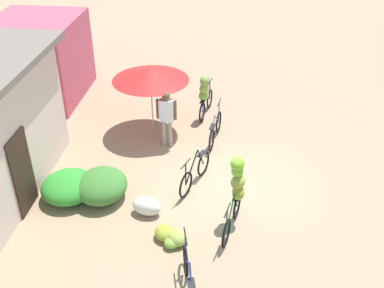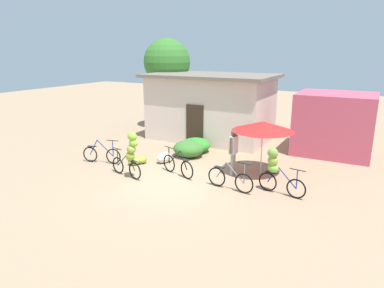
{
  "view_description": "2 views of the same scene",
  "coord_description": "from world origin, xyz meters",
  "px_view_note": "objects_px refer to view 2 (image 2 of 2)",
  "views": [
    {
      "loc": [
        -9.73,
        -0.2,
        7.25
      ],
      "look_at": [
        0.25,
        0.89,
        0.95
      ],
      "focal_mm": 43.67,
      "sensor_mm": 36.0,
      "label": 1
    },
    {
      "loc": [
        5.98,
        -9.56,
        4.47
      ],
      "look_at": [
        0.19,
        1.2,
        1.14
      ],
      "focal_mm": 32.25,
      "sensor_mm": 36.0,
      "label": 2
    }
  ],
  "objects_px": {
    "building_low": "(211,106)",
    "bicycle_rightmost": "(276,168)",
    "tree_behind_building": "(167,63)",
    "bicycle_center_loaded": "(178,166)",
    "produce_sack": "(164,157)",
    "bicycle_by_shop": "(230,179)",
    "bicycle_leftmost": "(102,155)",
    "shop_pink": "(334,124)",
    "banana_pile_on_ground": "(137,161)",
    "market_umbrella": "(263,126)",
    "person_vendor": "(233,148)",
    "bicycle_near_pile": "(130,152)"
  },
  "relations": [
    {
      "from": "bicycle_rightmost",
      "to": "person_vendor",
      "type": "bearing_deg",
      "value": 153.07
    },
    {
      "from": "bicycle_leftmost",
      "to": "building_low",
      "type": "bearing_deg",
      "value": 69.94
    },
    {
      "from": "market_umbrella",
      "to": "produce_sack",
      "type": "bearing_deg",
      "value": -171.8
    },
    {
      "from": "tree_behind_building",
      "to": "bicycle_leftmost",
      "type": "relative_size",
      "value": 3.1
    },
    {
      "from": "tree_behind_building",
      "to": "banana_pile_on_ground",
      "type": "bearing_deg",
      "value": -68.43
    },
    {
      "from": "shop_pink",
      "to": "bicycle_center_loaded",
      "type": "height_order",
      "value": "shop_pink"
    },
    {
      "from": "bicycle_center_loaded",
      "to": "produce_sack",
      "type": "relative_size",
      "value": 2.3
    },
    {
      "from": "building_low",
      "to": "banana_pile_on_ground",
      "type": "height_order",
      "value": "building_low"
    },
    {
      "from": "bicycle_center_loaded",
      "to": "building_low",
      "type": "bearing_deg",
      "value": 103.25
    },
    {
      "from": "tree_behind_building",
      "to": "bicycle_center_loaded",
      "type": "relative_size",
      "value": 3.19
    },
    {
      "from": "tree_behind_building",
      "to": "bicycle_leftmost",
      "type": "xyz_separation_m",
      "value": [
        1.23,
        -7.04,
        -3.4
      ]
    },
    {
      "from": "banana_pile_on_ground",
      "to": "produce_sack",
      "type": "xyz_separation_m",
      "value": [
        0.88,
        0.69,
        0.07
      ]
    },
    {
      "from": "market_umbrella",
      "to": "bicycle_center_loaded",
      "type": "distance_m",
      "value": 3.41
    },
    {
      "from": "bicycle_center_loaded",
      "to": "banana_pile_on_ground",
      "type": "relative_size",
      "value": 1.76
    },
    {
      "from": "tree_behind_building",
      "to": "bicycle_leftmost",
      "type": "bearing_deg",
      "value": -80.1
    },
    {
      "from": "shop_pink",
      "to": "bicycle_center_loaded",
      "type": "distance_m",
      "value": 7.48
    },
    {
      "from": "shop_pink",
      "to": "bicycle_center_loaded",
      "type": "bearing_deg",
      "value": -128.69
    },
    {
      "from": "shop_pink",
      "to": "bicycle_leftmost",
      "type": "relative_size",
      "value": 1.93
    },
    {
      "from": "bicycle_center_loaded",
      "to": "produce_sack",
      "type": "bearing_deg",
      "value": 141.23
    },
    {
      "from": "bicycle_leftmost",
      "to": "bicycle_near_pile",
      "type": "height_order",
      "value": "bicycle_near_pile"
    },
    {
      "from": "bicycle_center_loaded",
      "to": "bicycle_by_shop",
      "type": "height_order",
      "value": "bicycle_by_shop"
    },
    {
      "from": "market_umbrella",
      "to": "bicycle_near_pile",
      "type": "height_order",
      "value": "market_umbrella"
    },
    {
      "from": "tree_behind_building",
      "to": "bicycle_rightmost",
      "type": "height_order",
      "value": "tree_behind_building"
    },
    {
      "from": "market_umbrella",
      "to": "bicycle_center_loaded",
      "type": "relative_size",
      "value": 1.39
    },
    {
      "from": "bicycle_near_pile",
      "to": "bicycle_center_loaded",
      "type": "height_order",
      "value": "bicycle_near_pile"
    },
    {
      "from": "bicycle_leftmost",
      "to": "bicycle_center_loaded",
      "type": "relative_size",
      "value": 1.03
    },
    {
      "from": "market_umbrella",
      "to": "person_vendor",
      "type": "xyz_separation_m",
      "value": [
        -0.88,
        -0.58,
        -0.78
      ]
    },
    {
      "from": "shop_pink",
      "to": "bicycle_rightmost",
      "type": "xyz_separation_m",
      "value": [
        -1.04,
        -5.72,
        -0.49
      ]
    },
    {
      "from": "building_low",
      "to": "bicycle_rightmost",
      "type": "xyz_separation_m",
      "value": [
        4.91,
        -5.55,
        -0.83
      ]
    },
    {
      "from": "shop_pink",
      "to": "bicycle_by_shop",
      "type": "relative_size",
      "value": 1.89
    },
    {
      "from": "bicycle_center_loaded",
      "to": "banana_pile_on_ground",
      "type": "distance_m",
      "value": 2.16
    },
    {
      "from": "bicycle_near_pile",
      "to": "banana_pile_on_ground",
      "type": "xyz_separation_m",
      "value": [
        -0.79,
        1.36,
        -0.83
      ]
    },
    {
      "from": "bicycle_rightmost",
      "to": "banana_pile_on_ground",
      "type": "height_order",
      "value": "bicycle_rightmost"
    },
    {
      "from": "bicycle_near_pile",
      "to": "bicycle_by_shop",
      "type": "bearing_deg",
      "value": 10.88
    },
    {
      "from": "banana_pile_on_ground",
      "to": "bicycle_rightmost",
      "type": "bearing_deg",
      "value": -2.44
    },
    {
      "from": "building_low",
      "to": "bicycle_rightmost",
      "type": "height_order",
      "value": "building_low"
    },
    {
      "from": "market_umbrella",
      "to": "bicycle_leftmost",
      "type": "xyz_separation_m",
      "value": [
        -6.12,
        -1.81,
        -1.47
      ]
    },
    {
      "from": "bicycle_leftmost",
      "to": "person_vendor",
      "type": "bearing_deg",
      "value": 13.18
    },
    {
      "from": "banana_pile_on_ground",
      "to": "bicycle_by_shop",
      "type": "bearing_deg",
      "value": -8.84
    },
    {
      "from": "building_low",
      "to": "bicycle_center_loaded",
      "type": "height_order",
      "value": "building_low"
    },
    {
      "from": "tree_behind_building",
      "to": "building_low",
      "type": "bearing_deg",
      "value": -19.36
    },
    {
      "from": "market_umbrella",
      "to": "banana_pile_on_ground",
      "type": "height_order",
      "value": "market_umbrella"
    },
    {
      "from": "shop_pink",
      "to": "market_umbrella",
      "type": "bearing_deg",
      "value": -115.08
    },
    {
      "from": "person_vendor",
      "to": "produce_sack",
      "type": "bearing_deg",
      "value": 179.67
    },
    {
      "from": "bicycle_rightmost",
      "to": "shop_pink",
      "type": "bearing_deg",
      "value": 79.68
    },
    {
      "from": "market_umbrella",
      "to": "bicycle_center_loaded",
      "type": "xyz_separation_m",
      "value": [
        -2.66,
        -1.56,
        -1.46
      ]
    },
    {
      "from": "shop_pink",
      "to": "banana_pile_on_ground",
      "type": "relative_size",
      "value": 3.5
    },
    {
      "from": "bicycle_leftmost",
      "to": "bicycle_by_shop",
      "type": "distance_m",
      "value": 5.68
    },
    {
      "from": "produce_sack",
      "to": "bicycle_near_pile",
      "type": "bearing_deg",
      "value": -92.31
    },
    {
      "from": "bicycle_by_shop",
      "to": "banana_pile_on_ground",
      "type": "relative_size",
      "value": 1.85
    }
  ]
}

